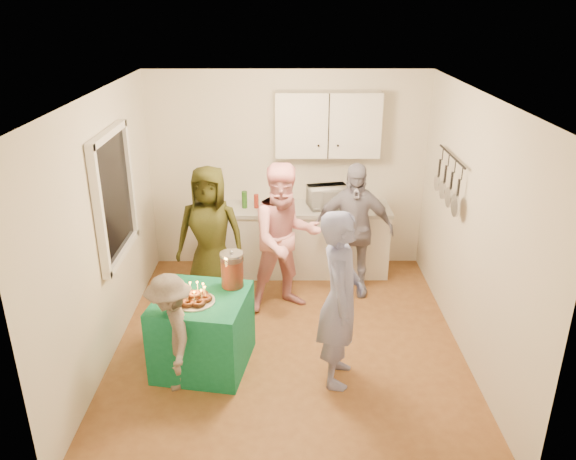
{
  "coord_description": "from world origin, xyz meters",
  "views": [
    {
      "loc": [
        -0.02,
        -5.08,
        3.4
      ],
      "look_at": [
        0.0,
        0.35,
        1.15
      ],
      "focal_mm": 35.0,
      "sensor_mm": 36.0,
      "label": 1
    }
  ],
  "objects_px": {
    "counter": "(303,241)",
    "woman_back_right": "(353,230)",
    "woman_back_left": "(210,234)",
    "microwave": "(328,197)",
    "party_table": "(203,331)",
    "punch_jar": "(232,271)",
    "man_birthday": "(340,299)",
    "woman_back_center": "(285,239)",
    "child_near_left": "(171,332)"
  },
  "relations": [
    {
      "from": "counter",
      "to": "woman_back_left",
      "type": "relative_size",
      "value": 1.33
    },
    {
      "from": "counter",
      "to": "child_near_left",
      "type": "bearing_deg",
      "value": -117.84
    },
    {
      "from": "party_table",
      "to": "woman_back_right",
      "type": "distance_m",
      "value": 2.26
    },
    {
      "from": "counter",
      "to": "man_birthday",
      "type": "xyz_separation_m",
      "value": [
        0.27,
        -2.3,
        0.43
      ]
    },
    {
      "from": "punch_jar",
      "to": "woman_back_center",
      "type": "height_order",
      "value": "woman_back_center"
    },
    {
      "from": "microwave",
      "to": "woman_back_center",
      "type": "distance_m",
      "value": 1.11
    },
    {
      "from": "punch_jar",
      "to": "woman_back_right",
      "type": "relative_size",
      "value": 0.21
    },
    {
      "from": "woman_back_left",
      "to": "woman_back_right",
      "type": "bearing_deg",
      "value": 10.05
    },
    {
      "from": "woman_back_right",
      "to": "child_near_left",
      "type": "distance_m",
      "value": 2.62
    },
    {
      "from": "man_birthday",
      "to": "woman_back_left",
      "type": "relative_size",
      "value": 1.04
    },
    {
      "from": "woman_back_left",
      "to": "woman_back_center",
      "type": "bearing_deg",
      "value": -9.95
    },
    {
      "from": "woman_back_center",
      "to": "child_near_left",
      "type": "height_order",
      "value": "woman_back_center"
    },
    {
      "from": "man_birthday",
      "to": "woman_back_right",
      "type": "bearing_deg",
      "value": -1.97
    },
    {
      "from": "man_birthday",
      "to": "microwave",
      "type": "bearing_deg",
      "value": 6.96
    },
    {
      "from": "man_birthday",
      "to": "woman_back_right",
      "type": "height_order",
      "value": "man_birthday"
    },
    {
      "from": "microwave",
      "to": "punch_jar",
      "type": "distance_m",
      "value": 2.15
    },
    {
      "from": "counter",
      "to": "man_birthday",
      "type": "height_order",
      "value": "man_birthday"
    },
    {
      "from": "counter",
      "to": "punch_jar",
      "type": "height_order",
      "value": "punch_jar"
    },
    {
      "from": "woman_back_left",
      "to": "man_birthday",
      "type": "bearing_deg",
      "value": -43.54
    },
    {
      "from": "microwave",
      "to": "woman_back_right",
      "type": "relative_size",
      "value": 0.3
    },
    {
      "from": "counter",
      "to": "woman_back_right",
      "type": "distance_m",
      "value": 0.91
    },
    {
      "from": "counter",
      "to": "woman_back_center",
      "type": "height_order",
      "value": "woman_back_center"
    },
    {
      "from": "man_birthday",
      "to": "woman_back_center",
      "type": "height_order",
      "value": "woman_back_center"
    },
    {
      "from": "microwave",
      "to": "counter",
      "type": "bearing_deg",
      "value": 167.7
    },
    {
      "from": "microwave",
      "to": "man_birthday",
      "type": "height_order",
      "value": "man_birthday"
    },
    {
      "from": "woman_back_right",
      "to": "child_near_left",
      "type": "relative_size",
      "value": 1.44
    },
    {
      "from": "man_birthday",
      "to": "woman_back_left",
      "type": "xyz_separation_m",
      "value": [
        -1.38,
        1.6,
        -0.03
      ]
    },
    {
      "from": "woman_back_left",
      "to": "child_near_left",
      "type": "height_order",
      "value": "woman_back_left"
    },
    {
      "from": "man_birthday",
      "to": "woman_back_center",
      "type": "distance_m",
      "value": 1.44
    },
    {
      "from": "counter",
      "to": "party_table",
      "type": "distance_m",
      "value": 2.33
    },
    {
      "from": "woman_back_left",
      "to": "punch_jar",
      "type": "bearing_deg",
      "value": -67.09
    },
    {
      "from": "counter",
      "to": "woman_back_center",
      "type": "relative_size",
      "value": 1.25
    },
    {
      "from": "counter",
      "to": "woman_back_right",
      "type": "bearing_deg",
      "value": -44.56
    },
    {
      "from": "microwave",
      "to": "woman_back_right",
      "type": "bearing_deg",
      "value": -77.65
    },
    {
      "from": "woman_back_right",
      "to": "woman_back_left",
      "type": "bearing_deg",
      "value": -171.32
    },
    {
      "from": "counter",
      "to": "woman_back_right",
      "type": "relative_size",
      "value": 1.33
    },
    {
      "from": "punch_jar",
      "to": "man_birthday",
      "type": "distance_m",
      "value": 1.12
    },
    {
      "from": "microwave",
      "to": "woman_back_right",
      "type": "height_order",
      "value": "woman_back_right"
    },
    {
      "from": "man_birthday",
      "to": "woman_back_right",
      "type": "distance_m",
      "value": 1.76
    },
    {
      "from": "woman_back_left",
      "to": "party_table",
      "type": "bearing_deg",
      "value": -81.41
    },
    {
      "from": "counter",
      "to": "party_table",
      "type": "bearing_deg",
      "value": -116.52
    },
    {
      "from": "party_table",
      "to": "man_birthday",
      "type": "distance_m",
      "value": 1.41
    },
    {
      "from": "woman_back_center",
      "to": "punch_jar",
      "type": "bearing_deg",
      "value": -138.27
    },
    {
      "from": "microwave",
      "to": "woman_back_center",
      "type": "bearing_deg",
      "value": -132.18
    },
    {
      "from": "counter",
      "to": "man_birthday",
      "type": "bearing_deg",
      "value": -83.22
    },
    {
      "from": "counter",
      "to": "punch_jar",
      "type": "relative_size",
      "value": 6.47
    },
    {
      "from": "counter",
      "to": "woman_back_left",
      "type": "height_order",
      "value": "woman_back_left"
    },
    {
      "from": "counter",
      "to": "child_near_left",
      "type": "relative_size",
      "value": 1.92
    },
    {
      "from": "woman_back_left",
      "to": "woman_back_right",
      "type": "height_order",
      "value": "woman_back_right"
    },
    {
      "from": "party_table",
      "to": "woman_back_left",
      "type": "bearing_deg",
      "value": 93.0
    }
  ]
}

